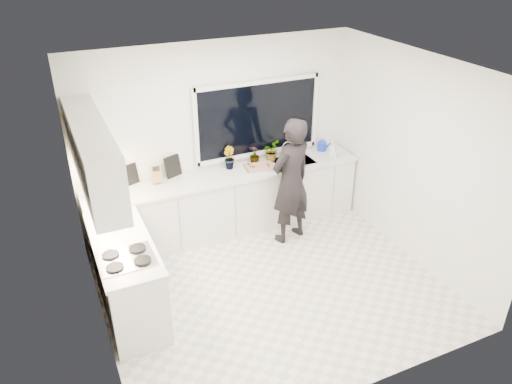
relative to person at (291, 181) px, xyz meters
name	(u,v)px	position (x,y,z in m)	size (l,w,h in m)	color
floor	(272,287)	(-0.72, -0.90, -0.91)	(4.00, 3.50, 0.02)	beige
wall_back	(218,137)	(-0.72, 0.86, 0.45)	(4.00, 0.02, 2.70)	white
wall_left	(88,231)	(-2.73, -0.90, 0.45)	(0.02, 3.50, 2.70)	white
wall_right	(415,160)	(1.29, -0.90, 0.45)	(0.02, 3.50, 2.70)	white
ceiling	(276,70)	(-0.72, -0.90, 1.81)	(4.00, 3.50, 0.02)	white
window	(258,119)	(-0.12, 0.83, 0.65)	(1.80, 0.02, 1.00)	black
base_cabinets_back	(228,204)	(-0.72, 0.55, -0.46)	(3.92, 0.58, 0.88)	white
base_cabinets_left	(127,277)	(-2.39, -0.55, -0.46)	(0.58, 1.60, 0.88)	white
countertop_back	(227,175)	(-0.72, 0.54, 0.00)	(3.94, 0.62, 0.04)	silver
countertop_left	(122,243)	(-2.39, -0.55, 0.00)	(0.62, 1.60, 0.04)	silver
upper_cabinets	(93,154)	(-2.51, -0.20, 0.95)	(0.34, 2.10, 0.70)	white
sink	(293,164)	(0.33, 0.55, -0.03)	(0.58, 0.42, 0.14)	silver
faucet	(287,149)	(0.33, 0.75, 0.13)	(0.03, 0.03, 0.22)	silver
stovetop	(126,258)	(-2.41, -0.90, 0.03)	(0.56, 0.48, 0.03)	black
person	(291,181)	(0.00, 0.00, 0.00)	(0.66, 0.43, 1.80)	black
pizza_tray	(260,167)	(-0.23, 0.52, 0.03)	(0.43, 0.31, 0.03)	#B7B7BB
pizza	(260,166)	(-0.23, 0.52, 0.05)	(0.39, 0.28, 0.01)	red
watering_can	(322,146)	(0.91, 0.71, 0.08)	(0.14, 0.14, 0.13)	#1433C2
paper_towel_roll	(87,188)	(-2.57, 0.65, 0.15)	(0.11, 0.11, 0.26)	white
knife_block	(156,175)	(-1.67, 0.69, 0.13)	(0.13, 0.10, 0.22)	#906743
utensil_crock	(112,217)	(-2.40, -0.10, 0.10)	(0.13, 0.13, 0.16)	silver
picture_frame_large	(130,175)	(-2.00, 0.79, 0.16)	(0.22, 0.02, 0.28)	black
picture_frame_small	(173,166)	(-1.41, 0.79, 0.17)	(0.25, 0.02, 0.30)	black
herb_plants	(264,152)	(-0.07, 0.71, 0.17)	(1.17, 0.34, 0.34)	#26662D
soap_bottles	(333,150)	(0.91, 0.40, 0.14)	(0.14, 0.13, 0.28)	#D8BF66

